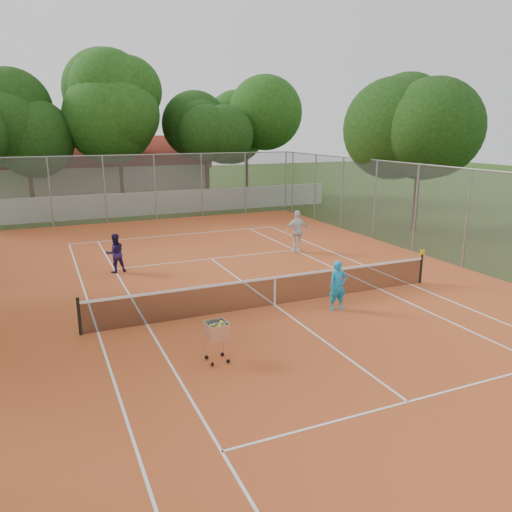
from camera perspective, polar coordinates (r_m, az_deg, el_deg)
name	(u,v)px	position (r m, az deg, el deg)	size (l,w,h in m)	color
ground	(275,306)	(16.15, 2.14, -5.69)	(120.00, 120.00, 0.00)	#203C10
court_pad	(275,305)	(16.15, 2.14, -5.66)	(18.00, 34.00, 0.02)	#C25425
court_lines	(275,305)	(16.14, 2.14, -5.61)	(10.98, 23.78, 0.01)	white
tennis_net	(275,291)	(15.98, 2.16, -3.97)	(11.88, 0.10, 0.98)	black
perimeter_fence	(275,245)	(15.58, 2.21, 1.24)	(18.00, 34.00, 4.00)	slate
boundary_wall	(149,203)	(33.65, -12.09, 5.90)	(26.00, 0.30, 1.50)	silver
clubhouse	(98,171)	(43.02, -17.62, 9.29)	(16.40, 9.00, 4.40)	beige
tropical_trees	(137,136)	(36.26, -13.46, 13.17)	(29.00, 19.00, 10.00)	black
player_near	(338,286)	(15.69, 9.35, -3.38)	(0.57, 0.38, 1.57)	#188ECD
player_far_left	(115,253)	(20.28, -15.79, 0.31)	(0.76, 0.59, 1.55)	#241848
player_far_right	(298,231)	(22.83, 4.78, 2.82)	(1.12, 0.47, 1.92)	silver
ball_hopper	(217,340)	(12.25, -4.49, -9.60)	(0.53, 0.53, 1.11)	silver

